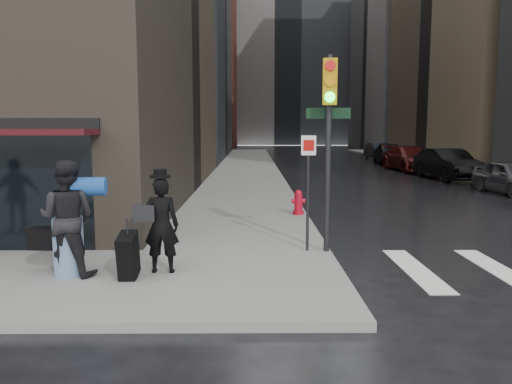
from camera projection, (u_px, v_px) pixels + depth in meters
ground at (233, 286)px, 8.65m from camera, size 140.00×140.00×0.00m
sidewalk_left at (247, 166)px, 35.42m from camera, size 4.00×50.00×0.15m
sidewalk_right at (437, 166)px, 35.53m from camera, size 3.00×50.00×0.15m
bldg_left_far at (155, 53)px, 68.38m from camera, size 22.00×20.00×26.00m
bldg_right_far at (449, 52)px, 64.79m from camera, size 22.00×20.00×25.00m
bldg_distant at (285, 49)px, 84.02m from camera, size 40.00×12.00×32.00m
man_overcoat at (155, 230)px, 8.80m from camera, size 0.97×0.95×1.89m
man_jeans at (67, 218)px, 8.67m from camera, size 1.44×0.86×2.04m
traffic_light at (327, 127)px, 10.11m from camera, size 1.01×0.50×4.04m
fire_hydrant at (298, 203)px, 14.95m from camera, size 0.41×0.33×0.74m
parked_car_1 at (512, 177)px, 20.64m from camera, size 1.96×4.25×1.41m
parked_car_2 at (448, 164)px, 26.27m from camera, size 2.25×5.16×1.65m
parked_car_3 at (409, 159)px, 31.92m from camera, size 2.70×5.63×1.58m
parked_car_4 at (389, 153)px, 37.57m from camera, size 2.43×5.02×1.65m
parked_car_5 at (379, 151)px, 43.23m from camera, size 1.81×4.43×1.43m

